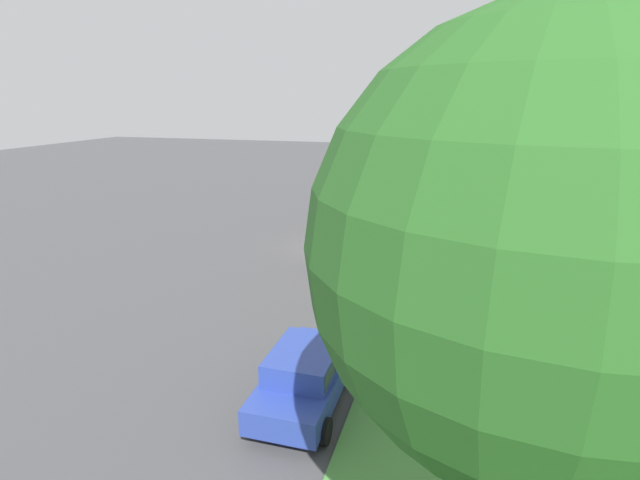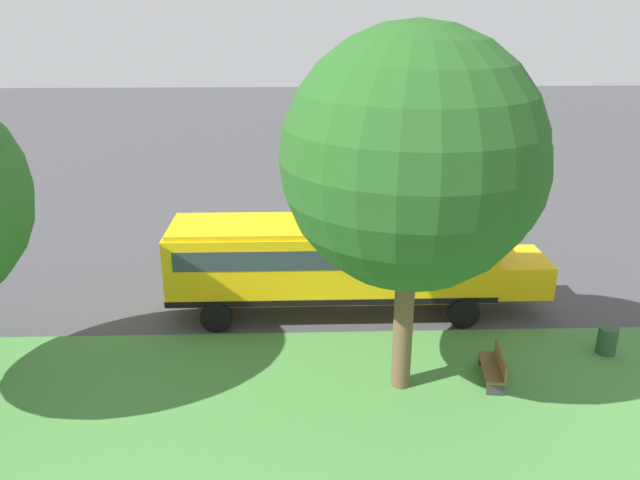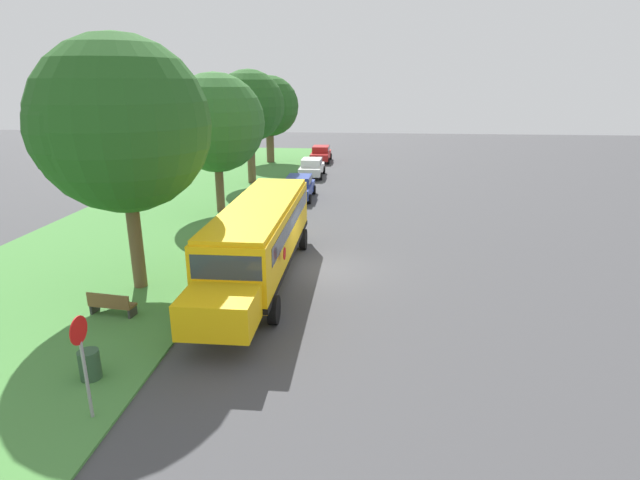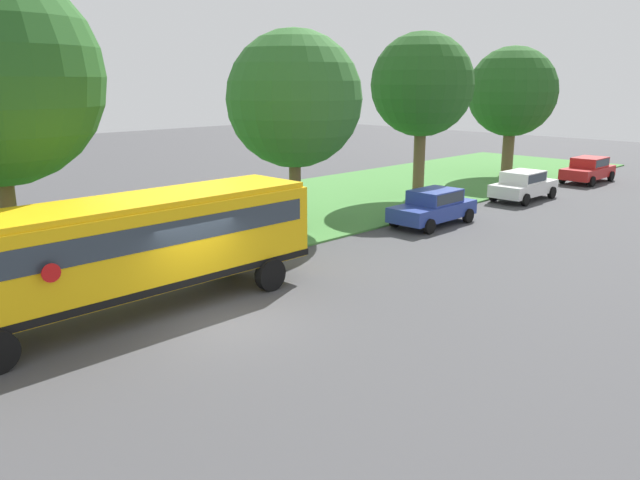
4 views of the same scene
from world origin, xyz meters
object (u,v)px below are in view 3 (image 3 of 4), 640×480
object	(u,v)px
car_blue_nearest	(299,186)
park_bench	(111,305)
oak_tree_roadside_mid	(214,122)
car_white_middle	(312,167)
car_red_furthest	(321,153)
oak_tree_across_road	(269,106)
school_bus	(260,234)
oak_tree_far_end	(248,106)
oak_tree_beside_bus	(115,126)
stop_sign	(83,356)
trash_bin	(90,366)

from	to	relation	value
car_blue_nearest	park_bench	xyz separation A→B (m)	(-3.99, -18.87, -0.40)
oak_tree_roadside_mid	park_bench	size ratio (longest dim) A/B	5.06
car_white_middle	park_bench	world-z (taller)	car_white_middle
car_red_furthest	oak_tree_roadside_mid	world-z (taller)	oak_tree_roadside_mid
car_red_furthest	oak_tree_across_road	bearing A→B (deg)	-167.89
school_bus	oak_tree_far_end	xyz separation A→B (m)	(-4.88, 19.74, 4.09)
car_blue_nearest	oak_tree_beside_bus	distance (m)	17.88
car_blue_nearest	stop_sign	distance (m)	24.26
car_white_middle	oak_tree_across_road	size ratio (longest dim) A/B	0.52
oak_tree_far_end	trash_bin	distance (m)	28.06
stop_sign	oak_tree_beside_bus	bearing A→B (deg)	107.98
car_white_middle	oak_tree_beside_bus	size ratio (longest dim) A/B	0.46
park_bench	car_blue_nearest	bearing A→B (deg)	78.07
car_blue_nearest	park_bench	world-z (taller)	car_blue_nearest
car_white_middle	trash_bin	size ratio (longest dim) A/B	4.89
oak_tree_beside_bus	oak_tree_across_road	world-z (taller)	oak_tree_beside_bus
car_white_middle	trash_bin	xyz separation A→B (m)	(-2.69, -30.87, -0.43)
oak_tree_beside_bus	oak_tree_across_road	bearing A→B (deg)	91.12
car_blue_nearest	oak_tree_across_road	xyz separation A→B (m)	(-4.93, 15.66, 4.61)
park_bench	car_white_middle	bearing A→B (deg)	81.64
car_blue_nearest	car_white_middle	world-z (taller)	same
car_red_furthest	trash_bin	xyz separation A→B (m)	(-2.69, -39.33, -0.43)
school_bus	oak_tree_across_road	xyz separation A→B (m)	(-5.35, 30.56, 3.56)
school_bus	park_bench	size ratio (longest dim) A/B	7.52
oak_tree_beside_bus	park_bench	xyz separation A→B (m)	(0.31, -2.38, -5.80)
oak_tree_across_road	school_bus	bearing A→B (deg)	-80.07
oak_tree_across_road	park_bench	bearing A→B (deg)	-88.44
oak_tree_beside_bus	trash_bin	xyz separation A→B (m)	(1.61, -6.12, -5.83)
school_bus	oak_tree_across_road	distance (m)	31.23
car_red_furthest	car_white_middle	bearing A→B (deg)	-90.00
stop_sign	car_white_middle	bearing A→B (deg)	86.82
oak_tree_beside_bus	oak_tree_far_end	size ratio (longest dim) A/B	1.09
oak_tree_far_end	stop_sign	distance (m)	29.45
car_white_middle	oak_tree_far_end	size ratio (longest dim) A/B	0.50
car_blue_nearest	oak_tree_across_road	distance (m)	17.05
school_bus	car_white_middle	distance (m)	23.19
stop_sign	trash_bin	world-z (taller)	stop_sign
oak_tree_roadside_mid	oak_tree_across_road	distance (m)	20.11
oak_tree_roadside_mid	trash_bin	size ratio (longest dim) A/B	9.28
school_bus	car_red_furthest	xyz separation A→B (m)	(-0.42, 31.62, -1.05)
car_blue_nearest	oak_tree_roadside_mid	distance (m)	7.79
stop_sign	trash_bin	distance (m)	2.22
oak_tree_far_end	oak_tree_across_road	bearing A→B (deg)	92.48
car_blue_nearest	oak_tree_roadside_mid	size ratio (longest dim) A/B	0.53
school_bus	oak_tree_beside_bus	distance (m)	6.61
oak_tree_far_end	car_red_furthest	bearing A→B (deg)	69.43
oak_tree_far_end	trash_bin	size ratio (longest dim) A/B	9.68
car_blue_nearest	stop_sign	size ratio (longest dim) A/B	1.61
oak_tree_beside_bus	oak_tree_far_end	xyz separation A→B (m)	(-0.16, 21.32, -0.27)
oak_tree_far_end	trash_bin	world-z (taller)	oak_tree_far_end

